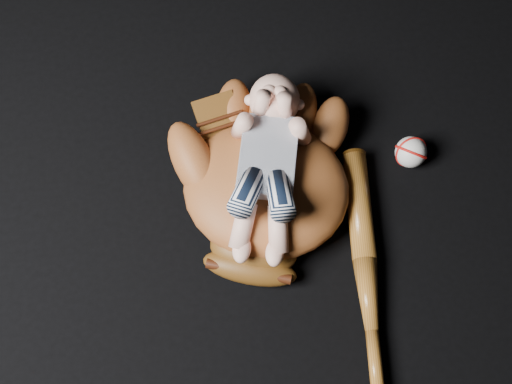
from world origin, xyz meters
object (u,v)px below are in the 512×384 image
baseball_glove (266,184)px  newborn_baby (267,169)px  baseball (411,152)px  baseball_bat (366,275)px

baseball_glove → newborn_baby: newborn_baby is taller
newborn_baby → baseball: bearing=22.4°
baseball_bat → newborn_baby: bearing=130.0°
newborn_baby → baseball: (0.31, 0.05, -0.10)m
baseball_bat → baseball: bearing=59.8°
baseball_glove → newborn_baby: (0.00, 0.00, 0.06)m
baseball_glove → newborn_baby: 0.06m
baseball → baseball_glove: bearing=-170.7°
baseball_glove → newborn_baby: size_ratio=1.22×
newborn_baby → baseball_bat: size_ratio=0.74×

